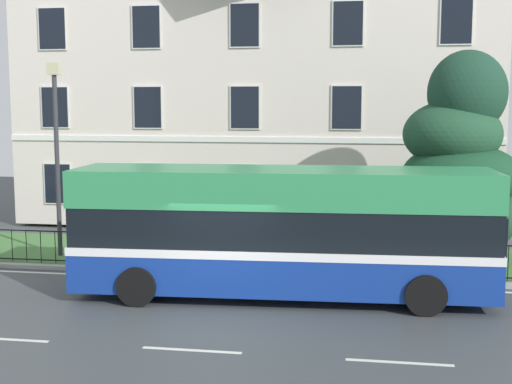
{
  "coord_description": "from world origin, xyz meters",
  "views": [
    {
      "loc": [
        3.43,
        -14.7,
        4.82
      ],
      "look_at": [
        0.15,
        4.99,
        2.29
      ],
      "focal_mm": 49.36,
      "sensor_mm": 36.0,
      "label": 1
    }
  ],
  "objects_px": {
    "georgian_townhouse": "(264,71)",
    "single_decker_bus": "(283,230)",
    "street_lamp_post": "(57,145)",
    "evergreen_tree": "(458,170)"
  },
  "relations": [
    {
      "from": "single_decker_bus",
      "to": "street_lamp_post",
      "type": "height_order",
      "value": "street_lamp_post"
    },
    {
      "from": "georgian_townhouse",
      "to": "evergreen_tree",
      "type": "distance_m",
      "value": 11.42
    },
    {
      "from": "georgian_townhouse",
      "to": "street_lamp_post",
      "type": "height_order",
      "value": "georgian_townhouse"
    },
    {
      "from": "evergreen_tree",
      "to": "street_lamp_post",
      "type": "xyz_separation_m",
      "value": [
        -12.05,
        -1.49,
        0.73
      ]
    },
    {
      "from": "street_lamp_post",
      "to": "georgian_townhouse",
      "type": "bearing_deg",
      "value": 63.31
    },
    {
      "from": "evergreen_tree",
      "to": "street_lamp_post",
      "type": "relative_size",
      "value": 1.06
    },
    {
      "from": "georgian_townhouse",
      "to": "single_decker_bus",
      "type": "height_order",
      "value": "georgian_townhouse"
    },
    {
      "from": "single_decker_bus",
      "to": "evergreen_tree",
      "type": "bearing_deg",
      "value": 41.82
    },
    {
      "from": "single_decker_bus",
      "to": "street_lamp_post",
      "type": "bearing_deg",
      "value": 153.82
    },
    {
      "from": "georgian_townhouse",
      "to": "single_decker_bus",
      "type": "relative_size",
      "value": 1.8
    }
  ]
}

